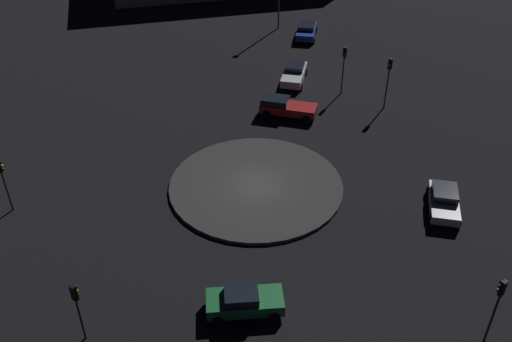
{
  "coord_description": "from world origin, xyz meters",
  "views": [
    {
      "loc": [
        -8.49,
        30.2,
        23.53
      ],
      "look_at": [
        0.0,
        0.0,
        1.33
      ],
      "focal_mm": 40.03,
      "sensor_mm": 36.0,
      "label": 1
    }
  ],
  "objects": [
    {
      "name": "traffic_light_northwest",
      "position": [
        -14.53,
        9.24,
        2.97
      ],
      "size": [
        0.4,
        0.37,
        4.18
      ],
      "rotation": [
        0.0,
        0.0,
        -0.57
      ],
      "color": "#2D2D2D",
      "rests_on": "ground_plane"
    },
    {
      "name": "car_white",
      "position": [
        1.06,
        -16.64,
        0.74
      ],
      "size": [
        2.31,
        4.71,
        1.45
      ],
      "rotation": [
        0.0,
        0.0,
        1.64
      ],
      "color": "white",
      "rests_on": "ground_plane"
    },
    {
      "name": "traffic_light_northeast",
      "position": [
        14.55,
        6.69,
        2.8
      ],
      "size": [
        0.39,
        0.36,
        3.92
      ],
      "rotation": [
        0.0,
        0.0,
        -2.71
      ],
      "color": "#2D2D2D",
      "rests_on": "ground_plane"
    },
    {
      "name": "traffic_light_south",
      "position": [
        -3.5,
        -15.24,
        3.08
      ],
      "size": [
        0.34,
        0.38,
        4.34
      ],
      "rotation": [
        0.0,
        0.0,
        1.34
      ],
      "color": "#2D2D2D",
      "rests_on": "ground_plane"
    },
    {
      "name": "car_red",
      "position": [
        0.34,
        -10.17,
        0.8
      ],
      "size": [
        4.6,
        2.04,
        1.53
      ],
      "rotation": [
        0.0,
        0.0,
        3.16
      ],
      "color": "red",
      "rests_on": "ground_plane"
    },
    {
      "name": "car_blue",
      "position": [
        2.07,
        -27.21,
        0.74
      ],
      "size": [
        2.5,
        4.68,
        1.4
      ],
      "rotation": [
        0.0,
        0.0,
        1.68
      ],
      "color": "#1E38A5",
      "rests_on": "ground_plane"
    },
    {
      "name": "roundabout_island",
      "position": [
        0.0,
        0.0,
        0.12
      ],
      "size": [
        11.92,
        11.92,
        0.24
      ],
      "primitive_type": "cylinder",
      "color": "#383838",
      "rests_on": "ground_plane"
    },
    {
      "name": "car_silver",
      "position": [
        -12.36,
        -0.97,
        0.73
      ],
      "size": [
        2.25,
        4.14,
        1.41
      ],
      "rotation": [
        0.0,
        0.0,
        1.65
      ],
      "color": "silver",
      "rests_on": "ground_plane"
    },
    {
      "name": "traffic_light_north",
      "position": [
        4.82,
        14.57,
        2.67
      ],
      "size": [
        0.35,
        0.39,
        3.74
      ],
      "rotation": [
        0.0,
        0.0,
        -1.89
      ],
      "color": "#2D2D2D",
      "rests_on": "ground_plane"
    },
    {
      "name": "car_green",
      "position": [
        -2.37,
        10.73,
        0.76
      ],
      "size": [
        4.38,
        3.05,
        1.5
      ],
      "rotation": [
        0.0,
        0.0,
        0.36
      ],
      "color": "#1E7238",
      "rests_on": "ground_plane"
    },
    {
      "name": "traffic_light_southwest",
      "position": [
        -7.39,
        -13.64,
        3.17
      ],
      "size": [
        0.37,
        0.4,
        4.48
      ],
      "rotation": [
        0.0,
        0.0,
        1.07
      ],
      "color": "#2D2D2D",
      "rests_on": "ground_plane"
    },
    {
      "name": "ground_plane",
      "position": [
        0.0,
        0.0,
        0.0
      ],
      "size": [
        119.01,
        119.01,
        0.0
      ],
      "primitive_type": "plane",
      "color": "black"
    }
  ]
}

